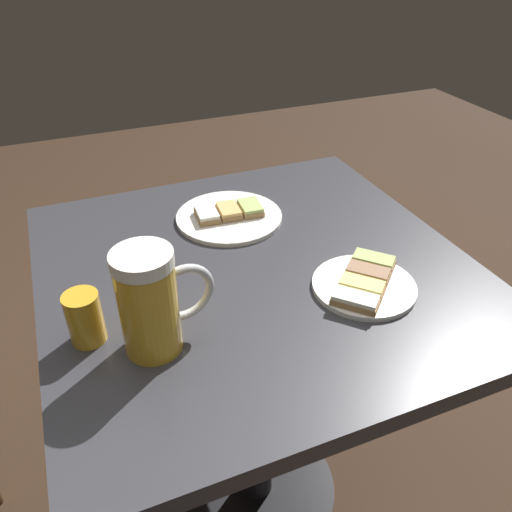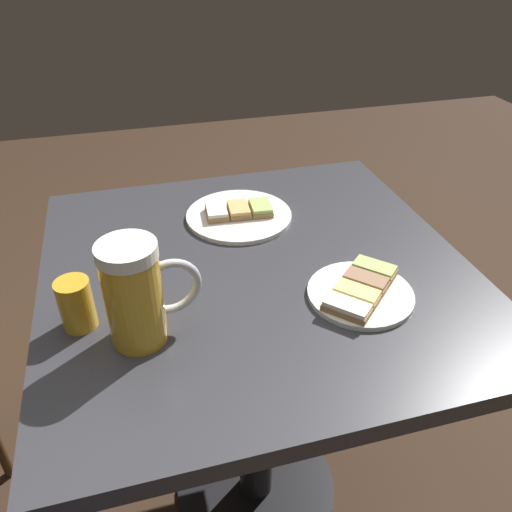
{
  "view_description": "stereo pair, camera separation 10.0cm",
  "coord_description": "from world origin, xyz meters",
  "views": [
    {
      "loc": [
        -0.31,
        -0.76,
        1.36
      ],
      "look_at": [
        0.0,
        0.0,
        0.8
      ],
      "focal_mm": 35.79,
      "sensor_mm": 36.0,
      "label": 1
    },
    {
      "loc": [
        -0.22,
        -0.79,
        1.36
      ],
      "look_at": [
        0.0,
        0.0,
        0.8
      ],
      "focal_mm": 35.79,
      "sensor_mm": 36.0,
      "label": 2
    }
  ],
  "objects": [
    {
      "name": "beer_mug",
      "position": [
        -0.23,
        -0.15,
        0.87
      ],
      "size": [
        0.16,
        0.09,
        0.18
      ],
      "color": "gold",
      "rests_on": "cafe_table"
    },
    {
      "name": "plate_far",
      "position": [
        0.01,
        0.19,
        0.78
      ],
      "size": [
        0.24,
        0.24,
        0.03
      ],
      "color": "white",
      "rests_on": "cafe_table"
    },
    {
      "name": "ground_plane",
      "position": [
        0.0,
        0.0,
        0.0
      ],
      "size": [
        6.0,
        6.0,
        0.0
      ],
      "primitive_type": "plane",
      "color": "#382619"
    },
    {
      "name": "plate_near",
      "position": [
        0.16,
        -0.15,
        0.79
      ],
      "size": [
        0.19,
        0.19,
        0.03
      ],
      "color": "white",
      "rests_on": "cafe_table"
    },
    {
      "name": "beer_glass_small",
      "position": [
        -0.33,
        -0.09,
        0.82
      ],
      "size": [
        0.06,
        0.06,
        0.09
      ],
      "primitive_type": "cylinder",
      "color": "gold",
      "rests_on": "cafe_table"
    },
    {
      "name": "cafe_table",
      "position": [
        0.0,
        0.0,
        0.63
      ],
      "size": [
        0.83,
        0.82,
        0.78
      ],
      "color": "black",
      "rests_on": "ground_plane"
    }
  ]
}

